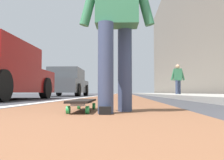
{
  "coord_description": "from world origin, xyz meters",
  "views": [
    {
      "loc": [
        -0.98,
        -0.38,
        0.19
      ],
      "look_at": [
        8.31,
        0.13,
        0.67
      ],
      "focal_mm": 38.63,
      "sensor_mm": 36.0,
      "label": 1
    }
  ],
  "objects": [
    {
      "name": "pedestrian_distant",
      "position": [
        10.33,
        -2.82,
        0.86
      ],
      "size": [
        0.42,
        0.65,
        1.5
      ],
      "color": "#384260",
      "rests_on": "ground"
    },
    {
      "name": "skater_person",
      "position": [
        1.28,
        -0.3,
        0.94
      ],
      "size": [
        0.47,
        0.72,
        1.64
      ],
      "color": "#384260",
      "rests_on": "ground"
    },
    {
      "name": "lane_stripe_white",
      "position": [
        20.0,
        1.19,
        0.0
      ],
      "size": [
        52.0,
        0.16,
        0.01
      ],
      "primitive_type": "cube",
      "color": "silver",
      "rests_on": "ground"
    },
    {
      "name": "bike_lane_paint",
      "position": [
        24.0,
        0.0,
        0.0
      ],
      "size": [
        56.0,
        2.07,
        0.0
      ],
      "primitive_type": "cube",
      "color": "brown",
      "rests_on": "ground"
    },
    {
      "name": "skateboard",
      "position": [
        1.43,
        0.05,
        0.09
      ],
      "size": [
        0.85,
        0.23,
        0.11
      ],
      "color": "green",
      "rests_on": "ground"
    },
    {
      "name": "parked_car_mid",
      "position": [
        11.99,
        2.78,
        0.71
      ],
      "size": [
        4.22,
        1.89,
        1.48
      ],
      "color": "#4C5156",
      "rests_on": "ground"
    },
    {
      "name": "traffic_light",
      "position": [
        23.22,
        1.59,
        3.06
      ],
      "size": [
        0.33,
        0.28,
        4.44
      ],
      "color": "#2D2D2D",
      "rests_on": "ground"
    },
    {
      "name": "ground_plane",
      "position": [
        10.0,
        0.0,
        0.0
      ],
      "size": [
        80.0,
        80.0,
        0.0
      ],
      "primitive_type": "plane",
      "color": "#38383D"
    },
    {
      "name": "sidewalk_curb",
      "position": [
        18.0,
        -3.42,
        0.06
      ],
      "size": [
        52.0,
        3.2,
        0.12
      ],
      "primitive_type": "cube",
      "color": "#9E9B93",
      "rests_on": "ground"
    },
    {
      "name": "building_facade",
      "position": [
        22.0,
        -6.1,
        6.66
      ],
      "size": [
        40.0,
        1.2,
        13.32
      ],
      "primitive_type": "cube",
      "color": "gray",
      "rests_on": "ground"
    }
  ]
}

